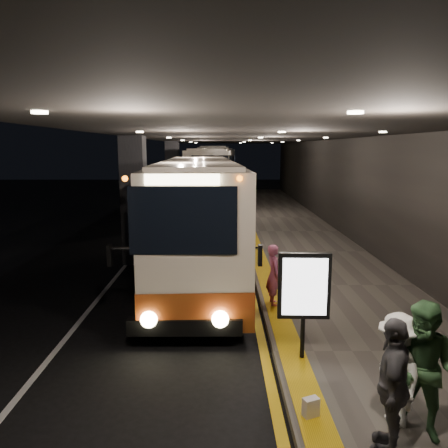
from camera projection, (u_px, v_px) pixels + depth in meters
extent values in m
plane|color=black|center=(164.00, 302.00, 11.48)|extent=(90.00, 90.00, 0.00)
cube|color=silver|center=(134.00, 255.00, 16.40)|extent=(0.12, 50.00, 0.01)
cube|color=gold|center=(244.00, 255.00, 16.42)|extent=(0.18, 50.00, 0.01)
cube|color=#514C44|center=(307.00, 253.00, 16.42)|extent=(4.50, 50.00, 0.15)
cube|color=gold|center=(257.00, 251.00, 16.40)|extent=(0.50, 50.00, 0.01)
cube|color=black|center=(372.00, 175.00, 15.93)|extent=(0.10, 50.00, 6.00)
cube|color=black|center=(134.00, 201.00, 15.04)|extent=(0.80, 0.80, 4.40)
cube|color=black|center=(173.00, 177.00, 26.86)|extent=(0.80, 0.80, 4.40)
cube|color=black|center=(249.00, 131.00, 15.63)|extent=(9.00, 50.00, 0.40)
cube|color=beige|center=(199.00, 213.00, 13.81)|extent=(2.75, 11.22, 3.16)
cube|color=brown|center=(199.00, 249.00, 14.01)|extent=(2.77, 11.24, 0.84)
cube|color=black|center=(183.00, 221.00, 8.18)|extent=(2.04, 0.14, 1.30)
cube|color=black|center=(185.00, 326.00, 8.62)|extent=(2.28, 0.34, 0.32)
cylinder|color=black|center=(149.00, 295.00, 10.59)|extent=(0.26, 0.93, 0.93)
cylinder|color=black|center=(235.00, 295.00, 10.60)|extent=(0.26, 0.93, 0.93)
cylinder|color=black|center=(178.00, 236.00, 17.72)|extent=(0.26, 0.93, 0.93)
cylinder|color=black|center=(229.00, 236.00, 17.73)|extent=(0.26, 0.93, 0.93)
sphere|color=#FFEAA5|center=(149.00, 319.00, 8.50)|extent=(0.33, 0.33, 0.33)
sphere|color=#FFEAA5|center=(220.00, 319.00, 8.51)|extent=(0.33, 0.33, 0.33)
cube|color=#FFF2BF|center=(182.00, 180.00, 8.04)|extent=(1.39, 0.10, 0.20)
cube|color=beige|center=(214.00, 176.00, 29.86)|extent=(3.20, 12.26, 3.44)
cube|color=brown|center=(214.00, 194.00, 30.07)|extent=(3.22, 12.28, 0.91)
cube|color=black|center=(212.00, 169.00, 23.72)|extent=(2.23, 0.18, 1.42)
cube|color=black|center=(212.00, 211.00, 24.19)|extent=(2.49, 0.39, 0.35)
cylinder|color=black|center=(194.00, 206.00, 26.34)|extent=(0.28, 1.01, 1.01)
cylinder|color=black|center=(232.00, 206.00, 26.35)|extent=(0.28, 1.01, 1.01)
cylinder|color=black|center=(200.00, 193.00, 34.11)|extent=(0.28, 1.01, 1.01)
cylinder|color=black|center=(229.00, 193.00, 34.13)|extent=(0.28, 1.01, 1.01)
cube|color=beige|center=(215.00, 166.00, 43.89)|extent=(2.80, 12.81, 3.62)
cube|color=brown|center=(215.00, 179.00, 44.12)|extent=(2.82, 12.83, 0.96)
cube|color=black|center=(214.00, 159.00, 37.42)|extent=(2.34, 0.09, 1.49)
cube|color=black|center=(214.00, 188.00, 37.92)|extent=(2.61, 0.28, 0.37)
cylinder|color=black|center=(201.00, 186.00, 40.19)|extent=(0.30, 1.07, 1.07)
cylinder|color=black|center=(227.00, 186.00, 40.20)|extent=(0.30, 1.07, 1.07)
cylinder|color=black|center=(204.00, 180.00, 48.37)|extent=(0.30, 1.07, 1.07)
cylinder|color=black|center=(226.00, 180.00, 48.39)|extent=(0.30, 1.07, 1.07)
imported|color=#AE5178|center=(274.00, 275.00, 10.74)|extent=(0.41, 0.58, 1.52)
imported|color=#366237|center=(425.00, 371.00, 5.76)|extent=(1.04, 1.04, 1.88)
imported|color=white|center=(398.00, 370.00, 6.04)|extent=(0.52, 1.06, 1.62)
imported|color=#434246|center=(393.00, 385.00, 5.49)|extent=(0.92, 1.17, 1.79)
cube|color=silver|center=(311.00, 407.00, 6.30)|extent=(0.26, 0.21, 0.29)
cylinder|color=black|center=(302.00, 338.00, 8.03)|extent=(0.08, 0.08, 0.78)
cube|color=black|center=(304.00, 286.00, 7.86)|extent=(0.95, 0.13, 1.22)
cube|color=white|center=(305.00, 287.00, 7.80)|extent=(0.80, 0.05, 1.05)
cylinder|color=black|center=(281.00, 281.00, 10.88)|extent=(0.05, 0.05, 1.12)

